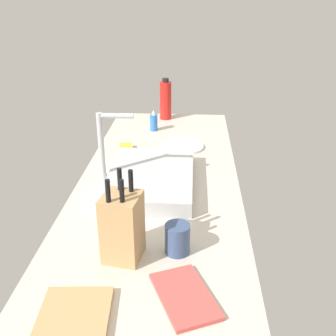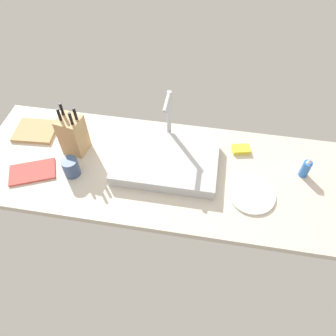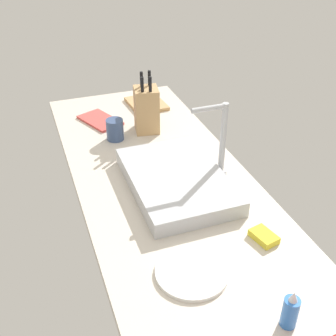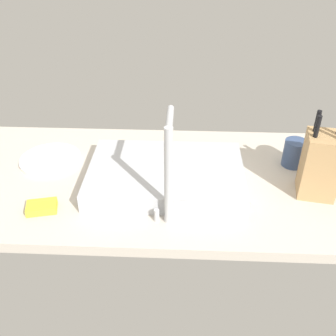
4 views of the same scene
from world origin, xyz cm
name	(u,v)px [view 3 (image 3 of 4)]	position (x,y,z in cm)	size (l,w,h in cm)	color
countertop_slab	(171,194)	(0.00, 0.00, 1.75)	(197.54, 67.76, 3.50)	beige
sink_basin	(176,180)	(-1.23, 2.79, 6.55)	(51.30, 34.48, 6.10)	#B7BABF
faucet	(220,136)	(-2.77, 20.73, 21.80)	(5.50, 14.57, 31.32)	#B7BABF
knife_block	(147,109)	(-49.71, 6.21, 14.36)	(12.90, 12.57, 28.00)	tan
cutting_board	(147,104)	(-76.86, 14.43, 4.40)	(21.88, 17.72, 1.80)	tan
soap_bottle	(290,311)	(66.85, 8.17, 8.65)	(4.31, 4.31, 12.08)	blue
dinner_plate	(192,272)	(41.86, -8.66, 4.10)	(22.07, 22.07, 1.20)	white
dish_towel	(100,120)	(-66.44, -12.95, 4.10)	(22.17, 13.05, 1.20)	#CC4C47
coffee_mug	(115,130)	(-46.24, -10.08, 8.39)	(7.83, 7.83, 9.78)	#384C75
dish_sponge	(264,236)	(36.10, 19.11, 4.70)	(9.00, 6.00, 2.40)	yellow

